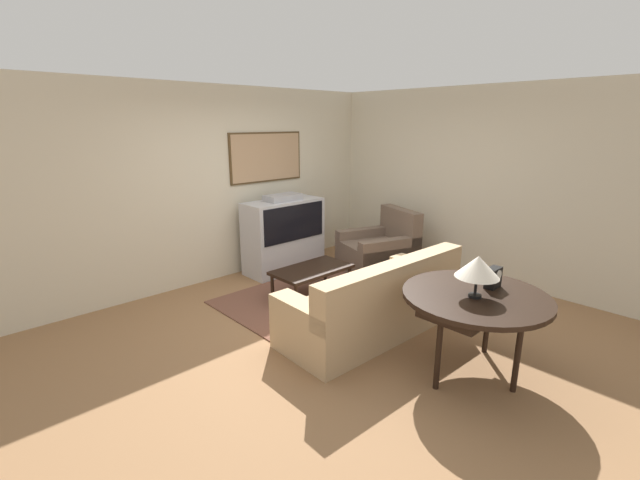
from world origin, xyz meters
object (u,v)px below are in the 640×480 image
object	(u,v)px
coffee_table	(312,271)
mantel_clock	(493,278)
console_table	(476,301)
armchair	(380,251)
tv	(284,235)
couch	(375,306)
table_lamp	(478,267)

from	to	relation	value
coffee_table	mantel_clock	distance (m)	2.37
console_table	mantel_clock	distance (m)	0.30
armchair	mantel_clock	xyz separation A→B (m)	(-1.33, -2.36, 0.56)
tv	console_table	bearing A→B (deg)	-98.98
tv	coffee_table	world-z (taller)	tv
tv	coffee_table	bearing A→B (deg)	-110.13
console_table	couch	bearing A→B (deg)	91.81
armchair	mantel_clock	bearing A→B (deg)	-10.55
tv	mantel_clock	distance (m)	3.40
armchair	tv	bearing A→B (deg)	-115.12
couch	mantel_clock	size ratio (longest dim) A/B	11.16
tv	coffee_table	distance (m)	1.15
table_lamp	couch	bearing A→B (deg)	87.92
coffee_table	armchair	bearing A→B (deg)	1.81
armchair	table_lamp	bearing A→B (deg)	-16.19
coffee_table	mantel_clock	world-z (taller)	mantel_clock
couch	console_table	bearing A→B (deg)	93.83
couch	table_lamp	size ratio (longest dim) A/B	5.71
console_table	table_lamp	xyz separation A→B (m)	(-0.07, -0.02, 0.33)
coffee_table	table_lamp	xyz separation A→B (m)	(-0.22, -2.31, 0.69)
armchair	table_lamp	distance (m)	2.97
coffee_table	couch	bearing A→B (deg)	-98.33
coffee_table	console_table	xyz separation A→B (m)	(-0.14, -2.29, 0.35)
armchair	coffee_table	world-z (taller)	armchair
couch	table_lamp	bearing A→B (deg)	89.94
couch	coffee_table	size ratio (longest dim) A/B	2.04
couch	console_table	xyz separation A→B (m)	(0.03, -1.09, 0.40)
console_table	mantel_clock	bearing A→B (deg)	-5.20
couch	armchair	xyz separation A→B (m)	(1.61, 1.24, -0.01)
mantel_clock	table_lamp	bearing A→B (deg)	179.83
tv	coffee_table	xyz separation A→B (m)	(-0.39, -1.06, -0.21)
couch	coffee_table	distance (m)	1.21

